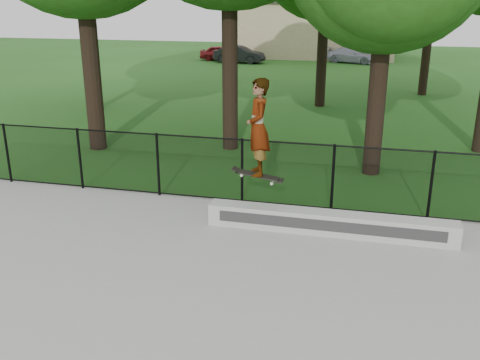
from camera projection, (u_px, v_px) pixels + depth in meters
The scene contains 7 objects.
grind_ledge at pixel (329, 223), 10.48m from camera, with size 4.84×0.40×0.44m, color #B9B8B3.
car_a at pixel (221, 53), 39.42m from camera, with size 1.26×3.11×1.07m, color maroon.
car_b at pixel (239, 54), 37.91m from camera, with size 1.25×3.25×1.18m, color black.
car_c at pixel (353, 55), 37.82m from camera, with size 1.50×3.39×1.07m, color #9EA1B3.
skater_airborne at pixel (258, 129), 10.14m from camera, with size 0.84×0.79×2.02m.
chainlink_fence at pixel (242, 171), 11.88m from camera, with size 16.06×0.06×1.50m.
distant_building at pixel (315, 28), 41.35m from camera, with size 12.40×6.40×4.30m.
Camera 1 is at (2.68, -5.07, 4.49)m, focal length 40.00 mm.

